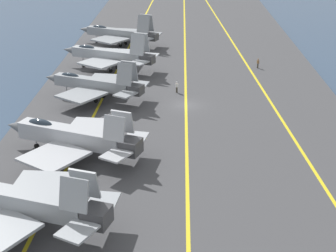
{
  "coord_description": "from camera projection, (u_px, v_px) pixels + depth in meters",
  "views": [
    {
      "loc": [
        -66.59,
        0.76,
        25.93
      ],
      "look_at": [
        -13.23,
        2.14,
        2.9
      ],
      "focal_mm": 55.0,
      "sensor_mm": 36.0,
      "label": 1
    }
  ],
  "objects": [
    {
      "name": "ground_plane",
      "position": [
        186.0,
        108.0,
        71.38
      ],
      "size": [
        2000.0,
        2000.0,
        0.0
      ],
      "primitive_type": "plane",
      "color": "#2D425B"
    },
    {
      "name": "parked_jet_third",
      "position": [
        72.0,
        137.0,
        55.93
      ],
      "size": [
        14.27,
        16.71,
        5.89
      ],
      "color": "#A8AAAF",
      "rests_on": "carrier_deck"
    },
    {
      "name": "crew_brown_vest",
      "position": [
        258.0,
        63.0,
        86.9
      ],
      "size": [
        0.45,
        0.38,
        1.68
      ],
      "color": "#383328",
      "rests_on": "carrier_deck"
    },
    {
      "name": "parked_jet_fourth",
      "position": [
        95.0,
        84.0,
        72.22
      ],
      "size": [
        12.98,
        15.65,
        6.12
      ],
      "color": "gray",
      "rests_on": "carrier_deck"
    },
    {
      "name": "carrier_deck",
      "position": [
        186.0,
        106.0,
        71.3
      ],
      "size": [
        225.37,
        43.7,
        0.4
      ],
      "primitive_type": "cube",
      "color": "#424244",
      "rests_on": "ground"
    },
    {
      "name": "deck_stripe_edge_line",
      "position": [
        100.0,
        104.0,
        71.5
      ],
      "size": [
        202.72,
        7.44,
        0.01
      ],
      "primitive_type": "cube",
      "rotation": [
        0.0,
        0.0,
        -0.03
      ],
      "color": "yellow",
      "rests_on": "carrier_deck"
    },
    {
      "name": "crew_white_vest",
      "position": [
        177.0,
        86.0,
        75.58
      ],
      "size": [
        0.3,
        0.4,
        1.71
      ],
      "color": "#383328",
      "rests_on": "carrier_deck"
    },
    {
      "name": "deck_stripe_foul_line",
      "position": [
        273.0,
        106.0,
        70.93
      ],
      "size": [
        202.41,
        13.86,
        0.01
      ],
      "primitive_type": "cube",
      "rotation": [
        0.0,
        0.0,
        0.07
      ],
      "color": "yellow",
      "rests_on": "carrier_deck"
    },
    {
      "name": "parked_jet_fifth",
      "position": [
        109.0,
        55.0,
        84.98
      ],
      "size": [
        12.26,
        16.89,
        6.77
      ],
      "color": "#9EA3A8",
      "rests_on": "carrier_deck"
    },
    {
      "name": "deck_stripe_centerline",
      "position": [
        186.0,
        105.0,
        71.22
      ],
      "size": [
        202.83,
        0.36,
        0.01
      ],
      "primitive_type": "cube",
      "color": "yellow",
      "rests_on": "carrier_deck"
    },
    {
      "name": "parked_jet_second",
      "position": [
        19.0,
        201.0,
        43.0
      ],
      "size": [
        13.42,
        17.19,
        6.31
      ],
      "color": "#93999E",
      "rests_on": "carrier_deck"
    },
    {
      "name": "parked_jet_sixth",
      "position": [
        119.0,
        33.0,
        100.29
      ],
      "size": [
        13.07,
        17.17,
        6.49
      ],
      "color": "gray",
      "rests_on": "carrier_deck"
    }
  ]
}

